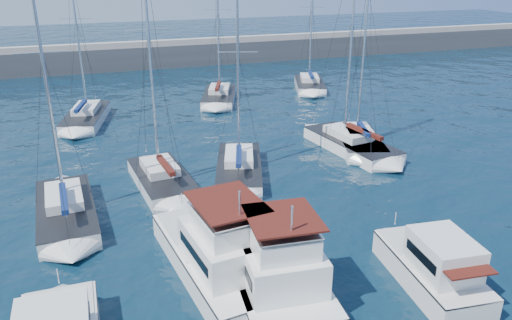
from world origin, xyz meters
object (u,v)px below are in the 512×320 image
object	(u,v)px
sailboat_back_b	(219,97)
sailboat_back_c	(310,85)
sailboat_mid_b	(162,179)
sailboat_mid_c	(239,168)
sailboat_mid_e	(359,141)
sailboat_back_a	(86,117)
sailboat_mid_a	(66,211)
motor_yacht_port_inner	(221,255)
motor_yacht_stbd_outer	(434,269)
motor_yacht_stbd_inner	(276,273)
sailboat_mid_d	(351,144)

from	to	relation	value
sailboat_back_b	sailboat_back_c	xyz separation A→B (m)	(11.20, 1.79, 0.00)
sailboat_mid_b	sailboat_back_c	xyz separation A→B (m)	(20.35, 21.20, -0.02)
sailboat_mid_c	sailboat_back_b	bearing A→B (deg)	96.44
sailboat_mid_c	sailboat_mid_e	bearing A→B (deg)	29.24
sailboat_mid_e	sailboat_back_a	xyz separation A→B (m)	(-19.99, 14.02, -0.00)
sailboat_mid_b	sailboat_back_b	bearing A→B (deg)	59.14
sailboat_mid_a	sailboat_mid_b	size ratio (longest dim) A/B	0.94
sailboat_mid_b	sailboat_mid_e	world-z (taller)	sailboat_mid_b
motor_yacht_port_inner	sailboat_back_c	xyz separation A→B (m)	(19.41, 32.10, -0.61)
motor_yacht_stbd_outer	sailboat_mid_e	size ratio (longest dim) A/B	0.47
motor_yacht_stbd_outer	sailboat_mid_e	bearing A→B (deg)	76.41
sailboat_back_c	motor_yacht_stbd_inner	bearing A→B (deg)	-97.35
sailboat_mid_e	sailboat_back_a	bearing A→B (deg)	163.24
motor_yacht_port_inner	sailboat_back_c	size ratio (longest dim) A/B	0.67
motor_yacht_stbd_outer	sailboat_mid_d	world-z (taller)	sailboat_mid_d
motor_yacht_port_inner	motor_yacht_stbd_inner	xyz separation A→B (m)	(1.89, -2.14, -0.00)
sailboat_mid_c	sailboat_mid_d	world-z (taller)	sailboat_mid_d
sailboat_mid_a	sailboat_mid_e	size ratio (longest dim) A/B	1.08
motor_yacht_port_inner	sailboat_mid_d	distance (m)	19.00
sailboat_back_b	sailboat_mid_c	bearing A→B (deg)	-81.57
sailboat_back_c	motor_yacht_stbd_outer	bearing A→B (deg)	-86.82
motor_yacht_stbd_inner	motor_yacht_stbd_outer	world-z (taller)	motor_yacht_stbd_inner
sailboat_mid_a	sailboat_back_c	world-z (taller)	sailboat_mid_a
motor_yacht_stbd_outer	sailboat_back_b	bearing A→B (deg)	96.98
motor_yacht_stbd_inner	sailboat_mid_a	distance (m)	13.54
sailboat_mid_b	sailboat_back_b	distance (m)	21.46
motor_yacht_port_inner	sailboat_mid_a	distance (m)	10.69
sailboat_mid_a	sailboat_back_c	xyz separation A→B (m)	(26.20, 23.86, 0.00)
sailboat_mid_c	sailboat_mid_d	xyz separation A→B (m)	(9.64, 1.84, 0.02)
motor_yacht_stbd_inner	sailboat_back_a	distance (m)	30.15
sailboat_mid_b	sailboat_mid_c	distance (m)	5.28
sailboat_mid_c	sailboat_mid_e	distance (m)	10.70
motor_yacht_stbd_inner	sailboat_back_c	xyz separation A→B (m)	(17.52, 34.24, -0.61)
sailboat_back_a	sailboat_back_c	distance (m)	25.07
sailboat_mid_d	sailboat_back_b	distance (m)	18.37
sailboat_mid_b	sailboat_mid_a	bearing A→B (deg)	-161.14
sailboat_mid_c	motor_yacht_stbd_inner	bearing A→B (deg)	-82.73
motor_yacht_port_inner	motor_yacht_stbd_outer	bearing A→B (deg)	-31.29
sailboat_mid_b	sailboat_back_c	world-z (taller)	sailboat_mid_b
sailboat_mid_b	sailboat_back_b	size ratio (longest dim) A/B	1.08
motor_yacht_stbd_outer	sailboat_mid_d	xyz separation A→B (m)	(5.28, 16.77, -0.41)
motor_yacht_port_inner	sailboat_mid_a	size ratio (longest dim) A/B	0.65
sailboat_mid_e	sailboat_back_c	size ratio (longest dim) A/B	0.95
sailboat_mid_a	sailboat_mid_b	world-z (taller)	sailboat_mid_b
motor_yacht_stbd_outer	sailboat_back_c	size ratio (longest dim) A/B	0.45
sailboat_back_c	sailboat_mid_c	bearing A→B (deg)	-105.82
motor_yacht_stbd_outer	sailboat_back_a	size ratio (longest dim) A/B	0.45
sailboat_mid_b	sailboat_back_c	bearing A→B (deg)	40.56
motor_yacht_stbd_outer	sailboat_back_a	world-z (taller)	sailboat_back_a
sailboat_back_b	sailboat_back_c	size ratio (longest dim) A/B	1.02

